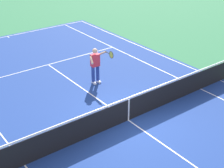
# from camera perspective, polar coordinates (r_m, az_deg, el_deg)

# --- Properties ---
(ground_plane) EXTENTS (60.00, 60.00, 0.00)m
(ground_plane) POSITION_cam_1_polar(r_m,az_deg,el_deg) (12.41, 2.80, -6.23)
(ground_plane) COLOR #2D7247
(court_slab) EXTENTS (24.20, 11.40, 0.00)m
(court_slab) POSITION_cam_1_polar(r_m,az_deg,el_deg) (12.41, 2.80, -6.22)
(court_slab) COLOR navy
(court_slab) RESTS_ON ground_plane
(court_line_markings) EXTENTS (23.85, 11.05, 0.01)m
(court_line_markings) POSITION_cam_1_polar(r_m,az_deg,el_deg) (12.41, 2.80, -6.21)
(court_line_markings) COLOR white
(court_line_markings) RESTS_ON ground_plane
(tennis_net) EXTENTS (0.10, 11.70, 1.08)m
(tennis_net) POSITION_cam_1_polar(r_m,az_deg,el_deg) (12.15, 2.85, -4.29)
(tennis_net) COLOR #2D2D33
(tennis_net) RESTS_ON ground_plane
(tennis_player_near) EXTENTS (1.09, 0.78, 1.70)m
(tennis_player_near) POSITION_cam_1_polar(r_m,az_deg,el_deg) (14.69, -2.81, 3.47)
(tennis_player_near) COLOR navy
(tennis_player_near) RESTS_ON ground_plane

